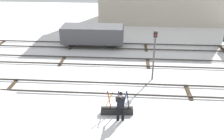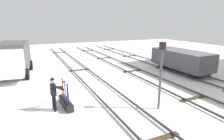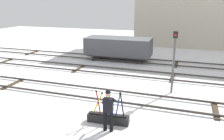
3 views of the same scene
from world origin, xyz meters
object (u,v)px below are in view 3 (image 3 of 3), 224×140
rail_worker (108,108)px  signal_post (174,56)px  freight_car_back_track (118,47)px  switch_lever_frame (108,117)px

rail_worker → signal_post: size_ratio=0.50×
signal_post → freight_car_back_track: signal_post is taller
switch_lever_frame → rail_worker: 0.97m
rail_worker → signal_post: signal_post is taller
switch_lever_frame → signal_post: bearing=58.3°
rail_worker → signal_post: bearing=63.2°
rail_worker → freight_car_back_track: size_ratio=0.31×
switch_lever_frame → freight_car_back_track: 11.21m
rail_worker → freight_car_back_track: freight_car_back_track is taller
rail_worker → switch_lever_frame: bearing=105.5°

